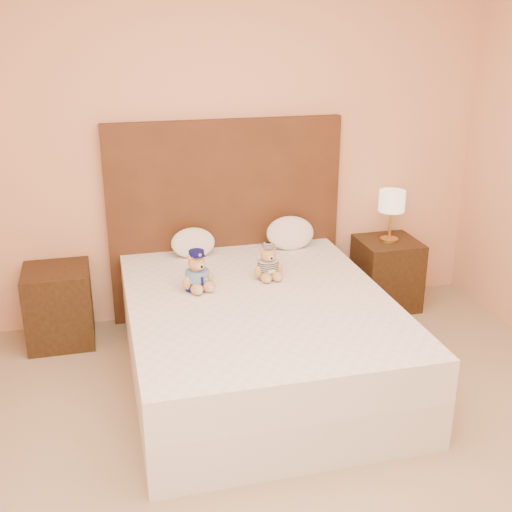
# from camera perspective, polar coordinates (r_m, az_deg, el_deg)

# --- Properties ---
(ground) EXTENTS (4.00, 4.50, 0.00)m
(ground) POSITION_cam_1_polar(r_m,az_deg,el_deg) (3.31, 5.77, -20.91)
(ground) COLOR tan
(ground) RESTS_ON ground
(room_walls) EXTENTS (4.04, 4.52, 2.72)m
(room_walls) POSITION_cam_1_polar(r_m,az_deg,el_deg) (2.94, 3.99, 13.06)
(room_walls) COLOR #ECA980
(room_walls) RESTS_ON ground
(bed) EXTENTS (1.60, 2.00, 0.55)m
(bed) POSITION_cam_1_polar(r_m,az_deg,el_deg) (4.11, 0.26, -7.23)
(bed) COLOR white
(bed) RESTS_ON ground
(headboard) EXTENTS (1.75, 0.08, 1.50)m
(headboard) POSITION_cam_1_polar(r_m,az_deg,el_deg) (4.84, -2.70, 3.23)
(headboard) COLOR #502F18
(headboard) RESTS_ON ground
(nightstand_left) EXTENTS (0.45, 0.45, 0.55)m
(nightstand_left) POSITION_cam_1_polar(r_m,az_deg,el_deg) (4.74, -17.09, -4.25)
(nightstand_left) COLOR #392512
(nightstand_left) RESTS_ON ground
(nightstand_right) EXTENTS (0.45, 0.45, 0.55)m
(nightstand_right) POSITION_cam_1_polar(r_m,az_deg,el_deg) (5.19, 11.52, -1.51)
(nightstand_right) COLOR #392512
(nightstand_right) RESTS_ON ground
(lamp) EXTENTS (0.20, 0.20, 0.40)m
(lamp) POSITION_cam_1_polar(r_m,az_deg,el_deg) (5.01, 11.98, 4.58)
(lamp) COLOR gold
(lamp) RESTS_ON nightstand_right
(teddy_police) EXTENTS (0.28, 0.27, 0.26)m
(teddy_police) POSITION_cam_1_polar(r_m,az_deg,el_deg) (4.07, -5.27, -1.28)
(teddy_police) COLOR #BE8849
(teddy_police) RESTS_ON bed
(teddy_prisoner) EXTENTS (0.23, 0.22, 0.23)m
(teddy_prisoner) POSITION_cam_1_polar(r_m,az_deg,el_deg) (4.23, 1.08, -0.52)
(teddy_prisoner) COLOR #BE8849
(teddy_prisoner) RESTS_ON bed
(pillow_left) EXTENTS (0.32, 0.21, 0.22)m
(pillow_left) POSITION_cam_1_polar(r_m,az_deg,el_deg) (4.65, -5.62, 1.29)
(pillow_left) COLOR white
(pillow_left) RESTS_ON bed
(pillow_right) EXTENTS (0.37, 0.24, 0.26)m
(pillow_right) POSITION_cam_1_polar(r_m,az_deg,el_deg) (4.80, 3.06, 2.19)
(pillow_right) COLOR white
(pillow_right) RESTS_ON bed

